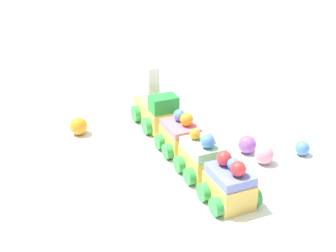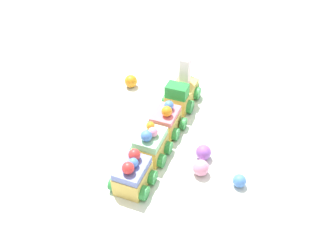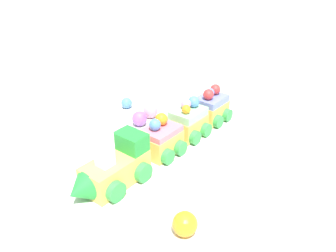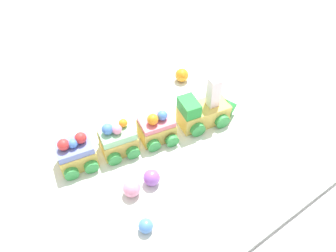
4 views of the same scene
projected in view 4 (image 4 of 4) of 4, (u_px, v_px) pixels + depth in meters
name	position (u px, v px, depth m)	size (l,w,h in m)	color
ground_plane	(163.00, 154.00, 0.65)	(10.00, 10.00, 0.00)	#B2B2B7
display_board	(163.00, 152.00, 0.65)	(0.66, 0.48, 0.01)	silver
cake_train_locomotive	(207.00, 110.00, 0.68)	(0.14, 0.08, 0.11)	#E0BC56
cake_car_strawberry	(156.00, 128.00, 0.65)	(0.07, 0.08, 0.07)	#E0BC56
cake_car_mint	(118.00, 140.00, 0.62)	(0.07, 0.08, 0.08)	#E0BC56
cake_car_blueberry	(76.00, 153.00, 0.60)	(0.07, 0.08, 0.07)	#E0BC56
gumball_blue	(146.00, 226.00, 0.52)	(0.02, 0.02, 0.02)	#4C84E0
gumball_pink	(131.00, 188.00, 0.56)	(0.03, 0.03, 0.03)	pink
gumball_orange	(182.00, 75.00, 0.78)	(0.03, 0.03, 0.03)	orange
gumball_purple	(152.00, 178.00, 0.58)	(0.03, 0.03, 0.03)	#9956C6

